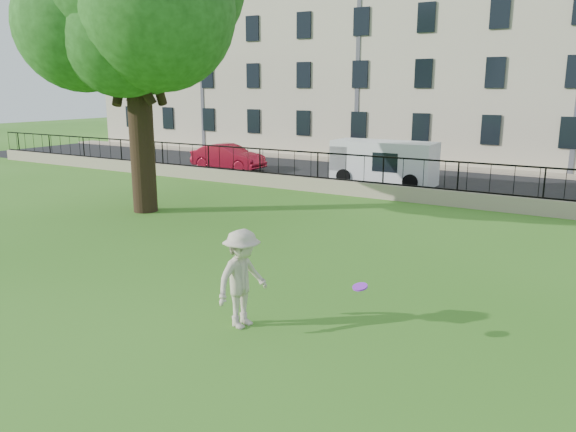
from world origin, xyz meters
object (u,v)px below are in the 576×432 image
Objects in this scene: frisbee at (360,287)px; white_van at (384,163)px; man at (242,279)px; tree at (132,0)px; red_sedan at (228,157)px.

white_van reaches higher than frisbee.
man is at bearing -77.65° from white_van.
tree is 2.29× the size of white_van.
man is 2.21m from frisbee.
red_sedan is at bearing 46.44° from man.
red_sedan reaches higher than frisbee.
tree is 13.04m from white_van.
tree is 12.62m from red_sedan.
tree reaches higher than man.
tree is 40.30× the size of frisbee.
frisbee is (2.15, 0.54, 0.08)m from man.
tree is 5.76× the size of man.
man reaches higher than red_sedan.
frisbee is (11.26, -5.98, -6.31)m from tree.
white_van reaches higher than red_sedan.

